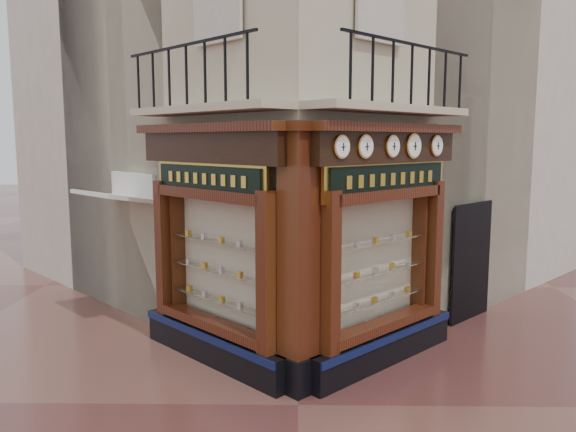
{
  "coord_description": "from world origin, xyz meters",
  "views": [
    {
      "loc": [
        -0.02,
        -7.5,
        3.7
      ],
      "look_at": [
        -0.17,
        2.0,
        2.43
      ],
      "focal_mm": 35.0,
      "sensor_mm": 36.0,
      "label": 1
    }
  ],
  "objects_px": {
    "corner_pilaster": "(298,263)",
    "signboard_left": "(208,179)",
    "clock_a": "(342,147)",
    "signboard_right": "(389,179)",
    "clock_e": "(436,146)",
    "clock_b": "(365,147)",
    "awning": "(118,324)",
    "clock_c": "(392,146)",
    "clock_d": "(413,146)"
  },
  "relations": [
    {
      "from": "clock_d",
      "to": "clock_a",
      "type": "bearing_deg",
      "value": 180.0
    },
    {
      "from": "awning",
      "to": "clock_b",
      "type": "bearing_deg",
      "value": -163.95
    },
    {
      "from": "clock_b",
      "to": "clock_c",
      "type": "distance_m",
      "value": 0.68
    },
    {
      "from": "awning",
      "to": "signboard_right",
      "type": "height_order",
      "value": "signboard_right"
    },
    {
      "from": "clock_c",
      "to": "clock_e",
      "type": "bearing_deg",
      "value": 0.0
    },
    {
      "from": "clock_a",
      "to": "signboard_left",
      "type": "bearing_deg",
      "value": 108.96
    },
    {
      "from": "clock_a",
      "to": "awning",
      "type": "bearing_deg",
      "value": 100.33
    },
    {
      "from": "clock_b",
      "to": "signboard_left",
      "type": "distance_m",
      "value": 2.58
    },
    {
      "from": "clock_d",
      "to": "signboard_right",
      "type": "xyz_separation_m",
      "value": [
        -0.42,
        -0.27,
        -0.52
      ]
    },
    {
      "from": "clock_c",
      "to": "signboard_left",
      "type": "xyz_separation_m",
      "value": [
        -2.93,
        0.15,
        -0.52
      ]
    },
    {
      "from": "clock_b",
      "to": "corner_pilaster",
      "type": "bearing_deg",
      "value": 156.26
    },
    {
      "from": "clock_a",
      "to": "clock_b",
      "type": "relative_size",
      "value": 0.95
    },
    {
      "from": "clock_c",
      "to": "signboard_right",
      "type": "relative_size",
      "value": 0.16
    },
    {
      "from": "clock_a",
      "to": "clock_d",
      "type": "height_order",
      "value": "clock_d"
    },
    {
      "from": "clock_e",
      "to": "signboard_left",
      "type": "bearing_deg",
      "value": 146.25
    },
    {
      "from": "clock_e",
      "to": "clock_b",
      "type": "bearing_deg",
      "value": -180.0
    },
    {
      "from": "corner_pilaster",
      "to": "clock_c",
      "type": "height_order",
      "value": "corner_pilaster"
    },
    {
      "from": "clock_d",
      "to": "signboard_right",
      "type": "distance_m",
      "value": 0.72
    },
    {
      "from": "awning",
      "to": "clock_d",
      "type": "bearing_deg",
      "value": -151.82
    },
    {
      "from": "corner_pilaster",
      "to": "clock_b",
      "type": "distance_m",
      "value": 1.98
    },
    {
      "from": "signboard_right",
      "to": "clock_a",
      "type": "bearing_deg",
      "value": -175.21
    },
    {
      "from": "clock_e",
      "to": "awning",
      "type": "height_order",
      "value": "clock_e"
    },
    {
      "from": "clock_c",
      "to": "clock_d",
      "type": "relative_size",
      "value": 0.86
    },
    {
      "from": "clock_d",
      "to": "signboard_right",
      "type": "height_order",
      "value": "clock_d"
    },
    {
      "from": "awning",
      "to": "signboard_left",
      "type": "distance_m",
      "value": 4.27
    },
    {
      "from": "clock_c",
      "to": "clock_b",
      "type": "bearing_deg",
      "value": -180.0
    },
    {
      "from": "clock_c",
      "to": "awning",
      "type": "relative_size",
      "value": 0.21
    },
    {
      "from": "awning",
      "to": "signboard_right",
      "type": "distance_m",
      "value": 6.3
    },
    {
      "from": "clock_e",
      "to": "signboard_left",
      "type": "height_order",
      "value": "clock_e"
    },
    {
      "from": "signboard_right",
      "to": "clock_d",
      "type": "bearing_deg",
      "value": -12.74
    },
    {
      "from": "signboard_left",
      "to": "clock_e",
      "type": "bearing_deg",
      "value": -123.75
    },
    {
      "from": "clock_a",
      "to": "clock_e",
      "type": "height_order",
      "value": "clock_e"
    },
    {
      "from": "clock_e",
      "to": "clock_a",
      "type": "bearing_deg",
      "value": -180.0
    },
    {
      "from": "clock_a",
      "to": "awning",
      "type": "relative_size",
      "value": 0.21
    },
    {
      "from": "clock_d",
      "to": "clock_e",
      "type": "distance_m",
      "value": 0.7
    },
    {
      "from": "corner_pilaster",
      "to": "clock_a",
      "type": "xyz_separation_m",
      "value": [
        0.61,
        0.0,
        1.67
      ]
    },
    {
      "from": "clock_e",
      "to": "corner_pilaster",
      "type": "bearing_deg",
      "value": 171.74
    },
    {
      "from": "corner_pilaster",
      "to": "clock_e",
      "type": "relative_size",
      "value": 10.94
    },
    {
      "from": "clock_a",
      "to": "clock_d",
      "type": "distance_m",
      "value": 1.81
    },
    {
      "from": "clock_b",
      "to": "clock_e",
      "type": "xyz_separation_m",
      "value": [
        1.39,
        1.39,
        0.0
      ]
    },
    {
      "from": "signboard_left",
      "to": "clock_a",
      "type": "bearing_deg",
      "value": -161.04
    },
    {
      "from": "clock_a",
      "to": "signboard_right",
      "type": "xyz_separation_m",
      "value": [
        0.85,
        1.01,
        -0.52
      ]
    },
    {
      "from": "clock_c",
      "to": "clock_a",
      "type": "bearing_deg",
      "value": -180.0
    },
    {
      "from": "clock_e",
      "to": "signboard_left",
      "type": "distance_m",
      "value": 3.95
    },
    {
      "from": "clock_b",
      "to": "clock_a",
      "type": "bearing_deg",
      "value": -180.0
    },
    {
      "from": "corner_pilaster",
      "to": "clock_d",
      "type": "height_order",
      "value": "corner_pilaster"
    },
    {
      "from": "clock_e",
      "to": "awning",
      "type": "distance_m",
      "value": 7.15
    },
    {
      "from": "corner_pilaster",
      "to": "signboard_left",
      "type": "xyz_separation_m",
      "value": [
        -1.46,
        1.01,
        1.15
      ]
    },
    {
      "from": "signboard_right",
      "to": "signboard_left",
      "type": "bearing_deg",
      "value": 135.0
    },
    {
      "from": "clock_d",
      "to": "awning",
      "type": "relative_size",
      "value": 0.25
    }
  ]
}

